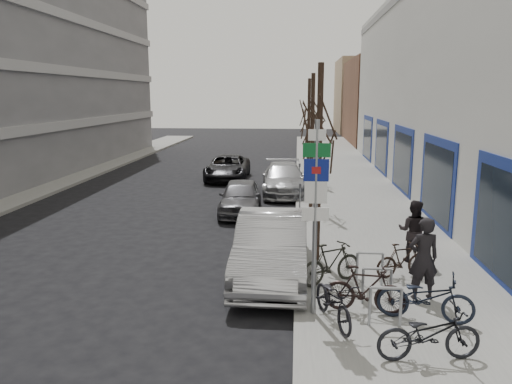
% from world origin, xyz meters
% --- Properties ---
extents(ground, '(120.00, 120.00, 0.00)m').
position_xyz_m(ground, '(0.00, 0.00, 0.00)').
color(ground, black).
rests_on(ground, ground).
extents(sidewalk_east, '(5.00, 70.00, 0.15)m').
position_xyz_m(sidewalk_east, '(4.50, 10.00, 0.07)').
color(sidewalk_east, slate).
rests_on(sidewalk_east, ground).
extents(brick_building_far, '(12.00, 14.00, 8.00)m').
position_xyz_m(brick_building_far, '(13.00, 40.00, 4.00)').
color(brick_building_far, brown).
rests_on(brick_building_far, ground).
extents(tan_building_far, '(13.00, 12.00, 9.00)m').
position_xyz_m(tan_building_far, '(13.50, 55.00, 4.50)').
color(tan_building_far, '#937A5B').
rests_on(tan_building_far, ground).
extents(highway_sign_pole, '(0.55, 0.10, 4.20)m').
position_xyz_m(highway_sign_pole, '(2.40, -0.01, 2.46)').
color(highway_sign_pole, gray).
rests_on(highway_sign_pole, ground).
extents(bike_rack, '(0.66, 2.26, 0.83)m').
position_xyz_m(bike_rack, '(3.80, 0.60, 0.66)').
color(bike_rack, gray).
rests_on(bike_rack, sidewalk_east).
extents(tree_near, '(1.80, 1.80, 5.50)m').
position_xyz_m(tree_near, '(2.60, 3.50, 4.10)').
color(tree_near, black).
rests_on(tree_near, ground).
extents(tree_mid, '(1.80, 1.80, 5.50)m').
position_xyz_m(tree_mid, '(2.60, 10.00, 4.10)').
color(tree_mid, black).
rests_on(tree_mid, ground).
extents(tree_far, '(1.80, 1.80, 5.50)m').
position_xyz_m(tree_far, '(2.60, 16.50, 4.10)').
color(tree_far, black).
rests_on(tree_far, ground).
extents(meter_front, '(0.10, 0.08, 1.27)m').
position_xyz_m(meter_front, '(2.15, 3.00, 0.92)').
color(meter_front, gray).
rests_on(meter_front, sidewalk_east).
extents(meter_mid, '(0.10, 0.08, 1.27)m').
position_xyz_m(meter_mid, '(2.15, 8.50, 0.92)').
color(meter_mid, gray).
rests_on(meter_mid, sidewalk_east).
extents(meter_back, '(0.10, 0.08, 1.27)m').
position_xyz_m(meter_back, '(2.15, 14.00, 0.92)').
color(meter_back, gray).
rests_on(meter_back, sidewalk_east).
extents(bike_near_left, '(1.07, 1.87, 1.09)m').
position_xyz_m(bike_near_left, '(2.79, -0.44, 0.70)').
color(bike_near_left, black).
rests_on(bike_near_left, sidewalk_east).
extents(bike_near_right, '(1.77, 0.75, 1.04)m').
position_xyz_m(bike_near_right, '(3.48, 0.11, 0.67)').
color(bike_near_right, black).
rests_on(bike_near_right, sidewalk_east).
extents(bike_mid_curb, '(1.99, 0.98, 1.17)m').
position_xyz_m(bike_mid_curb, '(4.65, -0.18, 0.73)').
color(bike_mid_curb, black).
rests_on(bike_mid_curb, sidewalk_east).
extents(bike_mid_inner, '(1.74, 1.38, 1.05)m').
position_xyz_m(bike_mid_inner, '(2.88, 1.71, 0.68)').
color(bike_mid_inner, black).
rests_on(bike_mid_inner, sidewalk_east).
extents(bike_far_curb, '(1.90, 0.83, 1.12)m').
position_xyz_m(bike_far_curb, '(4.33, -1.74, 0.71)').
color(bike_far_curb, black).
rests_on(bike_far_curb, sidewalk_east).
extents(bike_far_inner, '(1.55, 0.96, 0.90)m').
position_xyz_m(bike_far_inner, '(4.70, 2.33, 0.60)').
color(bike_far_inner, black).
rests_on(bike_far_inner, sidewalk_east).
extents(parked_car_front, '(1.77, 5.06, 1.67)m').
position_xyz_m(parked_car_front, '(1.40, 2.38, 0.83)').
color(parked_car_front, '#AFB0B4').
rests_on(parked_car_front, ground).
extents(parked_car_mid, '(1.76, 4.01, 1.35)m').
position_xyz_m(parked_car_mid, '(-0.20, 9.41, 0.67)').
color(parked_car_mid, '#4A4A4F').
rests_on(parked_car_mid, ground).
extents(parked_car_back, '(2.32, 5.11, 1.45)m').
position_xyz_m(parked_car_back, '(1.40, 13.57, 0.73)').
color(parked_car_back, '#9FA0A4').
rests_on(parked_car_back, ground).
extents(lane_car, '(2.34, 4.91, 1.35)m').
position_xyz_m(lane_car, '(-1.84, 17.46, 0.68)').
color(lane_car, black).
rests_on(lane_car, ground).
extents(pedestrian_near, '(0.75, 0.56, 1.89)m').
position_xyz_m(pedestrian_near, '(4.86, 0.97, 1.09)').
color(pedestrian_near, black).
rests_on(pedestrian_near, sidewalk_east).
extents(pedestrian_far, '(0.76, 0.66, 1.74)m').
position_xyz_m(pedestrian_far, '(5.22, 3.58, 1.02)').
color(pedestrian_far, black).
rests_on(pedestrian_far, sidewalk_east).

